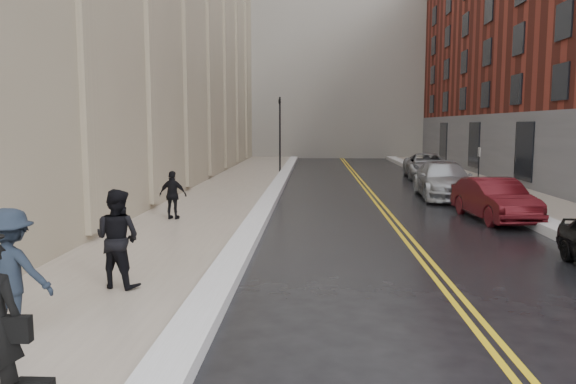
# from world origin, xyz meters

# --- Properties ---
(ground) EXTENTS (160.00, 160.00, 0.00)m
(ground) POSITION_xyz_m (0.00, 0.00, 0.00)
(ground) COLOR black
(ground) RESTS_ON ground
(sidewalk_left) EXTENTS (4.00, 64.00, 0.15)m
(sidewalk_left) POSITION_xyz_m (-4.50, 16.00, 0.07)
(sidewalk_left) COLOR gray
(sidewalk_left) RESTS_ON ground
(sidewalk_right) EXTENTS (3.00, 64.00, 0.15)m
(sidewalk_right) POSITION_xyz_m (9.00, 16.00, 0.07)
(sidewalk_right) COLOR gray
(sidewalk_right) RESTS_ON ground
(lane_stripe_a) EXTENTS (0.12, 64.00, 0.01)m
(lane_stripe_a) POSITION_xyz_m (2.38, 16.00, 0.00)
(lane_stripe_a) COLOR gold
(lane_stripe_a) RESTS_ON ground
(lane_stripe_b) EXTENTS (0.12, 64.00, 0.01)m
(lane_stripe_b) POSITION_xyz_m (2.62, 16.00, 0.00)
(lane_stripe_b) COLOR gold
(lane_stripe_b) RESTS_ON ground
(snow_ridge_left) EXTENTS (0.70, 60.80, 0.26)m
(snow_ridge_left) POSITION_xyz_m (-2.20, 16.00, 0.13)
(snow_ridge_left) COLOR silver
(snow_ridge_left) RESTS_ON ground
(snow_ridge_right) EXTENTS (0.85, 60.80, 0.30)m
(snow_ridge_right) POSITION_xyz_m (7.15, 16.00, 0.15)
(snow_ridge_right) COLOR silver
(snow_ridge_right) RESTS_ON ground
(traffic_signal) EXTENTS (0.18, 0.15, 5.20)m
(traffic_signal) POSITION_xyz_m (-2.60, 30.00, 3.08)
(traffic_signal) COLOR black
(traffic_signal) RESTS_ON ground
(parking_sign_far) EXTENTS (0.06, 0.35, 2.23)m
(parking_sign_far) POSITION_xyz_m (7.90, 20.00, 1.36)
(parking_sign_far) COLOR black
(parking_sign_far) RESTS_ON ground
(car_maroon) EXTENTS (2.07, 4.65, 1.48)m
(car_maroon) POSITION_xyz_m (6.07, 11.65, 0.74)
(car_maroon) COLOR #4B0D13
(car_maroon) RESTS_ON ground
(car_silver_near) EXTENTS (2.50, 5.71, 1.63)m
(car_silver_near) POSITION_xyz_m (5.67, 17.65, 0.82)
(car_silver_near) COLOR #A3A6AB
(car_silver_near) RESTS_ON ground
(car_silver_far) EXTENTS (2.94, 5.76, 1.56)m
(car_silver_far) POSITION_xyz_m (6.80, 27.11, 0.78)
(car_silver_far) COLOR #9DA0A5
(car_silver_far) RESTS_ON ground
(pedestrian_a) EXTENTS (1.12, 0.98, 1.95)m
(pedestrian_a) POSITION_xyz_m (-4.15, 2.49, 1.13)
(pedestrian_a) COLOR black
(pedestrian_a) RESTS_ON sidewalk_left
(pedestrian_b) EXTENTS (1.31, 0.81, 1.96)m
(pedestrian_b) POSITION_xyz_m (-4.88, -0.08, 1.13)
(pedestrian_b) COLOR #1B2431
(pedestrian_b) RESTS_ON sidewalk_left
(pedestrian_c) EXTENTS (1.01, 0.54, 1.65)m
(pedestrian_c) POSITION_xyz_m (-5.06, 10.49, 0.97)
(pedestrian_c) COLOR black
(pedestrian_c) RESTS_ON sidewalk_left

